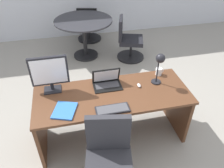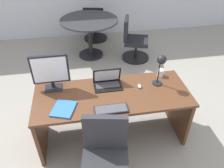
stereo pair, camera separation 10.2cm
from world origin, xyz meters
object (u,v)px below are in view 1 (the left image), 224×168
Objects in this scene: desk_lamp at (160,62)px; office_chair at (109,166)px; desk at (112,105)px; meeting_table at (84,29)px; monitor at (49,72)px; meeting_chair_far at (128,43)px; laptop at (107,80)px; keyboard at (112,109)px; book at (65,110)px; mouse at (139,85)px; meeting_chair_near at (89,27)px; coffee_mug at (159,71)px.

desk_lamp is 1.27m from office_chair.
meeting_table is (-0.07, 2.21, 0.08)m from desk.
monitor reaches higher than meeting_chair_far.
laptop is at bearing 169.28° from desk_lamp.
book is (-0.50, 0.09, -0.00)m from keyboard.
keyboard is (-0.06, -0.31, 0.23)m from desk.
desk_lamp is 2.05m from meeting_chair_far.
office_chair is 1.07× the size of meeting_chair_far.
desk is 2.22m from meeting_table.
desk is 0.77m from office_chair.
monitor is 1.24× the size of keyboard.
mouse is at bearing -177.18° from desk_lamp.
monitor reaches higher than mouse.
meeting_table is at bearing 78.68° from book.
meeting_chair_near is (0.14, 2.81, -0.48)m from laptop.
mouse is at bearing -8.62° from monitor.
meeting_chair_far is at bearing 70.10° from office_chair.
desk is at bearing -176.65° from mouse.
meeting_chair_far is (0.81, 1.81, -0.46)m from laptop.
laptop is 0.41× the size of meeting_chair_near.
desk_lamp is at bearing 3.14° from desk.
office_chair is at bearing -135.18° from desk_lamp.
mouse is 0.69× the size of coffee_mug.
book is (-0.90, -0.24, -0.01)m from mouse.
meeting_chair_far is (0.97, 2.69, -0.03)m from office_chair.
meeting_table is at bearing 162.93° from meeting_chair_far.
monitor is 1.37m from coffee_mug.
monitor is at bearing 118.15° from office_chair.
office_chair is 2.86m from meeting_chair_far.
desk_lamp is at bearing -73.41° from meeting_table.
meeting_chair_far is at bearing 65.84° from laptop.
monitor is 1.06m from mouse.
laptop is 0.66m from desk_lamp.
desk is 0.85m from monitor.
laptop is at bearing -2.51° from monitor.
monitor is 2.16m from meeting_table.
keyboard reaches higher than desk.
laptop reaches higher than desk.
monitor reaches higher than book.
desk_lamp is at bearing -118.61° from coffee_mug.
book is (-0.56, -0.22, 0.23)m from desk.
keyboard is (0.62, -0.49, -0.24)m from monitor.
office_chair is (-0.87, -0.94, -0.41)m from coffee_mug.
monitor is at bearing 171.38° from mouse.
book is at bearing 125.56° from office_chair.
keyboard is 0.57m from office_chair.
mouse reaches higher than keyboard.
desk is at bearing -88.12° from meeting_table.
meeting_chair_near is (-0.24, 2.93, -0.43)m from mouse.
meeting_chair_far reaches higher than meeting_table.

